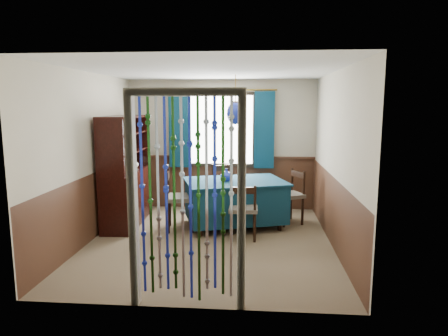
# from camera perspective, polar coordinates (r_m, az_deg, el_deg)

# --- Properties ---
(floor) EXTENTS (4.00, 4.00, 0.00)m
(floor) POSITION_cam_1_polar(r_m,az_deg,el_deg) (6.09, -2.00, -10.39)
(floor) COLOR brown
(floor) RESTS_ON ground
(ceiling) EXTENTS (4.00, 4.00, 0.00)m
(ceiling) POSITION_cam_1_polar(r_m,az_deg,el_deg) (5.76, -2.14, 13.77)
(ceiling) COLOR silver
(ceiling) RESTS_ON ground
(wall_back) EXTENTS (3.60, 0.00, 3.60)m
(wall_back) POSITION_cam_1_polar(r_m,az_deg,el_deg) (7.77, -0.33, 3.30)
(wall_back) COLOR #BEB49B
(wall_back) RESTS_ON ground
(wall_front) EXTENTS (3.60, 0.00, 3.60)m
(wall_front) POSITION_cam_1_polar(r_m,az_deg,el_deg) (3.84, -5.58, -2.60)
(wall_front) COLOR #BEB49B
(wall_front) RESTS_ON ground
(wall_left) EXTENTS (0.00, 4.00, 4.00)m
(wall_left) POSITION_cam_1_polar(r_m,az_deg,el_deg) (6.26, -18.65, 1.46)
(wall_left) COLOR #BEB49B
(wall_left) RESTS_ON ground
(wall_right) EXTENTS (0.00, 4.00, 4.00)m
(wall_right) POSITION_cam_1_polar(r_m,az_deg,el_deg) (5.86, 15.69, 1.11)
(wall_right) COLOR #BEB49B
(wall_right) RESTS_ON ground
(wainscot_back) EXTENTS (3.60, 0.00, 3.60)m
(wainscot_back) POSITION_cam_1_polar(r_m,az_deg,el_deg) (7.87, -0.34, -2.16)
(wainscot_back) COLOR #472A1B
(wainscot_back) RESTS_ON ground
(wainscot_front) EXTENTS (3.60, 0.00, 3.60)m
(wainscot_front) POSITION_cam_1_polar(r_m,az_deg,el_deg) (4.07, -5.37, -12.95)
(wainscot_front) COLOR #472A1B
(wainscot_front) RESTS_ON ground
(wainscot_left) EXTENTS (0.00, 4.00, 4.00)m
(wainscot_left) POSITION_cam_1_polar(r_m,az_deg,el_deg) (6.39, -18.19, -5.22)
(wainscot_left) COLOR #472A1B
(wainscot_left) RESTS_ON ground
(wainscot_right) EXTENTS (0.00, 4.00, 4.00)m
(wainscot_right) POSITION_cam_1_polar(r_m,az_deg,el_deg) (6.00, 15.24, -5.99)
(wainscot_right) COLOR #472A1B
(wainscot_right) RESTS_ON ground
(window) EXTENTS (1.32, 0.12, 1.42)m
(window) POSITION_cam_1_polar(r_m,az_deg,el_deg) (7.70, -0.37, 5.49)
(window) COLOR black
(window) RESTS_ON wall_back
(doorway) EXTENTS (1.16, 0.12, 2.18)m
(doorway) POSITION_cam_1_polar(r_m,az_deg,el_deg) (3.94, -5.38, -5.27)
(doorway) COLOR silver
(doorway) RESTS_ON ground
(dining_table) EXTENTS (1.88, 1.55, 0.78)m
(dining_table) POSITION_cam_1_polar(r_m,az_deg,el_deg) (6.70, 1.58, -4.57)
(dining_table) COLOR #0D3146
(dining_table) RESTS_ON floor
(chair_near) EXTENTS (0.44, 0.42, 0.86)m
(chair_near) POSITION_cam_1_polar(r_m,az_deg,el_deg) (6.05, 2.75, -5.95)
(chair_near) COLOR black
(chair_near) RESTS_ON floor
(chair_far) EXTENTS (0.64, 0.64, 0.95)m
(chair_far) POSITION_cam_1_polar(r_m,az_deg,el_deg) (7.31, 0.38, -2.97)
(chair_far) COLOR black
(chair_far) RESTS_ON floor
(chair_left) EXTENTS (0.53, 0.55, 0.98)m
(chair_left) POSITION_cam_1_polar(r_m,az_deg,el_deg) (6.55, -6.53, -4.33)
(chair_left) COLOR black
(chair_left) RESTS_ON floor
(chair_right) EXTENTS (0.59, 0.60, 0.92)m
(chair_right) POSITION_cam_1_polar(r_m,az_deg,el_deg) (6.95, 9.36, -3.85)
(chair_right) COLOR black
(chair_right) RESTS_ON floor
(sideboard) EXTENTS (0.55, 1.43, 1.85)m
(sideboard) POSITION_cam_1_polar(r_m,az_deg,el_deg) (6.98, -13.92, -2.75)
(sideboard) COLOR black
(sideboard) RESTS_ON floor
(pendant_lamp) EXTENTS (0.29, 0.29, 0.79)m
(pendant_lamp) POSITION_cam_1_polar(r_m,az_deg,el_deg) (6.51, 1.64, 7.83)
(pendant_lamp) COLOR olive
(pendant_lamp) RESTS_ON ceiling
(vase_table) EXTENTS (0.22, 0.22, 0.19)m
(vase_table) POSITION_cam_1_polar(r_m,az_deg,el_deg) (6.59, 0.33, -1.03)
(vase_table) COLOR #16279A
(vase_table) RESTS_ON dining_table
(bowl_shelf) EXTENTS (0.24, 0.24, 0.05)m
(bowl_shelf) POSITION_cam_1_polar(r_m,az_deg,el_deg) (6.64, -14.27, 2.38)
(bowl_shelf) COLOR beige
(bowl_shelf) RESTS_ON sideboard
(vase_sideboard) EXTENTS (0.22, 0.22, 0.17)m
(vase_sideboard) POSITION_cam_1_polar(r_m,az_deg,el_deg) (7.22, -12.72, 0.72)
(vase_sideboard) COLOR beige
(vase_sideboard) RESTS_ON sideboard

